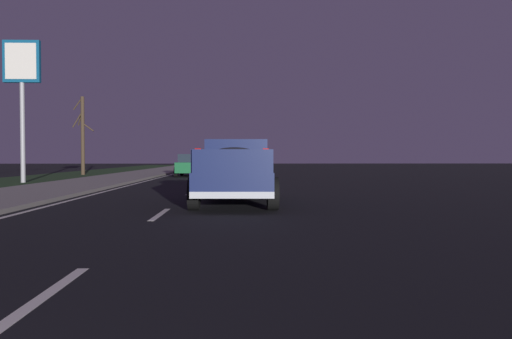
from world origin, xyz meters
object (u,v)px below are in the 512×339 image
(gas_price_sign, at_px, (22,75))
(bare_tree_far, at_px, (83,134))
(sedan_green, at_px, (192,165))
(pickup_truck, at_px, (236,170))
(sedan_red, at_px, (239,164))

(gas_price_sign, bearing_deg, bare_tree_far, 2.44)
(sedan_green, distance_m, bare_tree_far, 9.30)
(pickup_truck, xyz_separation_m, bare_tree_far, (22.93, 11.79, 2.11))
(gas_price_sign, distance_m, bare_tree_far, 11.45)
(bare_tree_far, bearing_deg, gas_price_sign, -177.56)
(pickup_truck, xyz_separation_m, gas_price_sign, (11.77, 11.31, 4.63))
(sedan_green, distance_m, sedan_red, 8.00)
(sedan_red, xyz_separation_m, bare_tree_far, (-4.31, 11.73, 2.31))
(sedan_green, xyz_separation_m, bare_tree_far, (3.00, 8.50, 2.31))
(pickup_truck, distance_m, bare_tree_far, 25.87)
(sedan_green, bearing_deg, bare_tree_far, 70.56)
(gas_price_sign, relative_size, bare_tree_far, 1.26)
(gas_price_sign, bearing_deg, sedan_red, -36.05)
(sedan_red, bearing_deg, bare_tree_far, 110.19)
(sedan_red, height_order, gas_price_sign, gas_price_sign)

